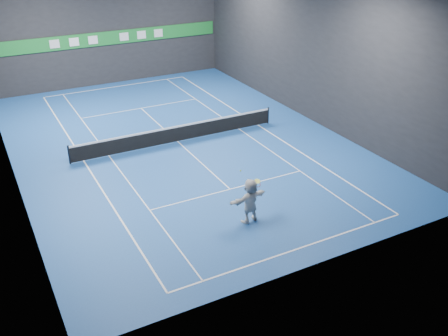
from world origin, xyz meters
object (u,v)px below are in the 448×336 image
tennis_racket (257,185)px  tennis_ball (241,171)px  tennis_net (177,133)px  player (250,201)px

tennis_racket → tennis_ball: bearing=166.6°
tennis_ball → tennis_net: bearing=84.0°
tennis_ball → tennis_racket: bearing=-13.4°
player → tennis_racket: player is taller
tennis_ball → tennis_racket: tennis_ball is taller
tennis_net → tennis_racket: (-0.24, -9.19, 1.14)m
tennis_ball → tennis_racket: size_ratio=0.13×
tennis_racket → tennis_net: bearing=88.5°
player → tennis_net: (0.58, 9.23, -0.47)m
tennis_racket → player: bearing=-172.0°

